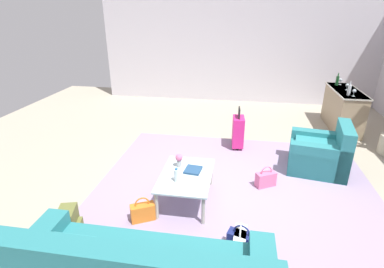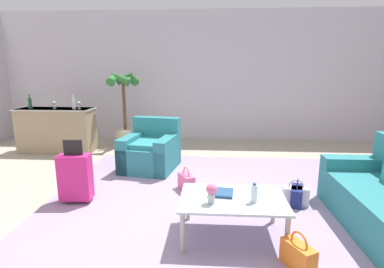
{
  "view_description": "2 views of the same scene",
  "coord_description": "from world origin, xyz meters",
  "px_view_note": "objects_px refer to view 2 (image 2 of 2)",
  "views": [
    {
      "loc": [
        4.09,
        0.2,
        2.64
      ],
      "look_at": [
        0.24,
        -0.44,
        1.01
      ],
      "focal_mm": 28.0,
      "sensor_mm": 36.0,
      "label": 1
    },
    {
      "loc": [
        0.17,
        -3.39,
        1.74
      ],
      "look_at": [
        -0.08,
        0.37,
        0.91
      ],
      "focal_mm": 28.0,
      "sensor_mm": 36.0,
      "label": 2
    }
  ],
  "objects_px": {
    "water_bottle": "(254,193)",
    "bar_console": "(57,129)",
    "coffee_table": "(233,202)",
    "flower_vase": "(212,192)",
    "wine_bottle_clear": "(73,104)",
    "wine_glass_right_of_centre": "(79,104)",
    "wine_glass_leftmost": "(29,103)",
    "handbag_pink": "(186,182)",
    "handbag_orange": "(298,255)",
    "potted_palm": "(124,111)",
    "suitcase_magenta": "(75,176)",
    "wine_bottle_green": "(30,103)",
    "wine_glass_left_of_centre": "(54,103)",
    "handbag_navy": "(296,195)",
    "handbag_white": "(295,196)",
    "coffee_table_book": "(221,193)",
    "armchair": "(152,152)"
  },
  "relations": [
    {
      "from": "potted_palm",
      "to": "water_bottle",
      "type": "bearing_deg",
      "value": -57.72
    },
    {
      "from": "coffee_table",
      "to": "flower_vase",
      "type": "height_order",
      "value": "flower_vase"
    },
    {
      "from": "wine_glass_leftmost",
      "to": "suitcase_magenta",
      "type": "bearing_deg",
      "value": -49.58
    },
    {
      "from": "wine_bottle_clear",
      "to": "potted_palm",
      "type": "relative_size",
      "value": 0.17
    },
    {
      "from": "flower_vase",
      "to": "wine_glass_leftmost",
      "type": "bearing_deg",
      "value": 139.66
    },
    {
      "from": "handbag_pink",
      "to": "potted_palm",
      "type": "height_order",
      "value": "potted_palm"
    },
    {
      "from": "wine_glass_leftmost",
      "to": "wine_bottle_clear",
      "type": "bearing_deg",
      "value": -5.62
    },
    {
      "from": "water_bottle",
      "to": "wine_glass_leftmost",
      "type": "height_order",
      "value": "wine_glass_leftmost"
    },
    {
      "from": "coffee_table",
      "to": "coffee_table_book",
      "type": "distance_m",
      "value": 0.16
    },
    {
      "from": "coffee_table_book",
      "to": "wine_glass_leftmost",
      "type": "xyz_separation_m",
      "value": [
        -3.92,
        3.01,
        0.59
      ]
    },
    {
      "from": "wine_bottle_clear",
      "to": "handbag_navy",
      "type": "xyz_separation_m",
      "value": [
        3.92,
        -2.18,
        -0.92
      ]
    },
    {
      "from": "suitcase_magenta",
      "to": "wine_bottle_green",
      "type": "bearing_deg",
      "value": 130.44
    },
    {
      "from": "coffee_table_book",
      "to": "wine_glass_right_of_centre",
      "type": "distance_m",
      "value": 4.17
    },
    {
      "from": "potted_palm",
      "to": "wine_glass_left_of_centre",
      "type": "bearing_deg",
      "value": -154.93
    },
    {
      "from": "wine_glass_leftmost",
      "to": "handbag_navy",
      "type": "height_order",
      "value": "wine_glass_leftmost"
    },
    {
      "from": "handbag_pink",
      "to": "handbag_white",
      "type": "bearing_deg",
      "value": -14.83
    },
    {
      "from": "water_bottle",
      "to": "bar_console",
      "type": "relative_size",
      "value": 0.13
    },
    {
      "from": "coffee_table",
      "to": "flower_vase",
      "type": "xyz_separation_m",
      "value": [
        -0.22,
        -0.15,
        0.17
      ]
    },
    {
      "from": "bar_console",
      "to": "wine_glass_right_of_centre",
      "type": "xyz_separation_m",
      "value": [
        0.54,
        -0.03,
        0.56
      ]
    },
    {
      "from": "wine_glass_leftmost",
      "to": "handbag_pink",
      "type": "xyz_separation_m",
      "value": [
        3.45,
        -1.91,
        -0.91
      ]
    },
    {
      "from": "wine_glass_left_of_centre",
      "to": "water_bottle",
      "type": "bearing_deg",
      "value": -40.78
    },
    {
      "from": "handbag_white",
      "to": "handbag_navy",
      "type": "height_order",
      "value": "same"
    },
    {
      "from": "wine_bottle_green",
      "to": "wine_glass_leftmost",
      "type": "bearing_deg",
      "value": 129.81
    },
    {
      "from": "armchair",
      "to": "coffee_table_book",
      "type": "bearing_deg",
      "value": -60.78
    },
    {
      "from": "water_bottle",
      "to": "wine_glass_right_of_centre",
      "type": "distance_m",
      "value": 4.51
    },
    {
      "from": "bar_console",
      "to": "potted_palm",
      "type": "xyz_separation_m",
      "value": [
        1.3,
        0.6,
        0.33
      ]
    },
    {
      "from": "suitcase_magenta",
      "to": "handbag_navy",
      "type": "xyz_separation_m",
      "value": [
        2.89,
        0.11,
        -0.23
      ]
    },
    {
      "from": "coffee_table_book",
      "to": "water_bottle",
      "type": "bearing_deg",
      "value": -22.84
    },
    {
      "from": "coffee_table_book",
      "to": "handbag_white",
      "type": "relative_size",
      "value": 0.71
    },
    {
      "from": "handbag_navy",
      "to": "handbag_pink",
      "type": "distance_m",
      "value": 1.52
    },
    {
      "from": "flower_vase",
      "to": "wine_bottle_clear",
      "type": "xyz_separation_m",
      "value": [
        -2.82,
        3.14,
        0.49
      ]
    },
    {
      "from": "water_bottle",
      "to": "potted_palm",
      "type": "bearing_deg",
      "value": 122.28
    },
    {
      "from": "potted_palm",
      "to": "handbag_pink",
      "type": "bearing_deg",
      "value": -57.28
    },
    {
      "from": "wine_glass_leftmost",
      "to": "wine_bottle_clear",
      "type": "distance_m",
      "value": 1.0
    },
    {
      "from": "suitcase_magenta",
      "to": "coffee_table_book",
      "type": "bearing_deg",
      "value": -18.25
    },
    {
      "from": "coffee_table",
      "to": "wine_glass_leftmost",
      "type": "relative_size",
      "value": 7.0
    },
    {
      "from": "wine_bottle_clear",
      "to": "potted_palm",
      "type": "bearing_deg",
      "value": 40.22
    },
    {
      "from": "wine_bottle_green",
      "to": "handbag_white",
      "type": "distance_m",
      "value": 5.38
    },
    {
      "from": "wine_bottle_clear",
      "to": "wine_glass_leftmost",
      "type": "bearing_deg",
      "value": 174.38
    },
    {
      "from": "water_bottle",
      "to": "handbag_navy",
      "type": "bearing_deg",
      "value": 53.16
    },
    {
      "from": "handbag_orange",
      "to": "water_bottle",
      "type": "bearing_deg",
      "value": 131.24
    },
    {
      "from": "coffee_table",
      "to": "water_bottle",
      "type": "xyz_separation_m",
      "value": [
        0.2,
        -0.1,
        0.15
      ]
    },
    {
      "from": "wine_glass_left_of_centre",
      "to": "wine_glass_right_of_centre",
      "type": "xyz_separation_m",
      "value": [
        0.54,
        -0.02,
        0.0
      ]
    },
    {
      "from": "coffee_table",
      "to": "bar_console",
      "type": "xyz_separation_m",
      "value": [
        -3.5,
        3.1,
        0.09
      ]
    },
    {
      "from": "coffee_table",
      "to": "handbag_navy",
      "type": "distance_m",
      "value": 1.23
    },
    {
      "from": "wine_glass_leftmost",
      "to": "wine_glass_right_of_centre",
      "type": "relative_size",
      "value": 1.0
    },
    {
      "from": "handbag_navy",
      "to": "coffee_table",
      "type": "bearing_deg",
      "value": -137.37
    },
    {
      "from": "wine_bottle_green",
      "to": "potted_palm",
      "type": "height_order",
      "value": "potted_palm"
    },
    {
      "from": "handbag_orange",
      "to": "handbag_pink",
      "type": "bearing_deg",
      "value": 123.93
    },
    {
      "from": "wine_glass_left_of_centre",
      "to": "handbag_pink",
      "type": "bearing_deg",
      "value": -33.18
    }
  ]
}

